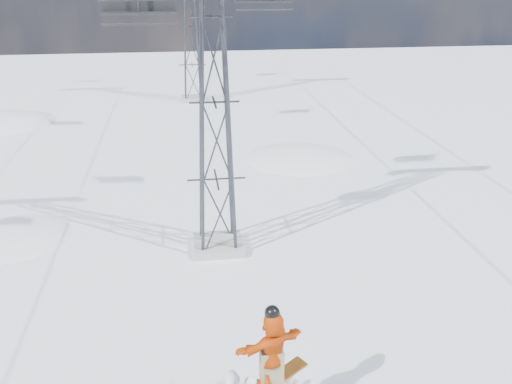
% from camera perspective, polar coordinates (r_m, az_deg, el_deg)
% --- Properties ---
extents(snow_terrain, '(39.00, 37.00, 22.00)m').
position_cam_1_polar(snow_terrain, '(37.73, -13.59, -9.80)').
color(snow_terrain, white).
rests_on(snow_terrain, ground).
extents(lift_tower_near, '(5.20, 1.80, 11.43)m').
position_cam_1_polar(lift_tower_near, '(19.37, -4.19, 8.85)').
color(lift_tower_near, '#999999').
rests_on(lift_tower_near, ground).
extents(lift_tower_far, '(5.20, 1.80, 11.43)m').
position_cam_1_polar(lift_tower_far, '(44.07, -6.57, 16.03)').
color(lift_tower_far, '#999999').
rests_on(lift_tower_far, ground).
extents(lift_chair_near, '(2.16, 0.62, 2.68)m').
position_cam_1_polar(lift_chair_near, '(17.72, -11.67, 17.86)').
color(lift_chair_near, black).
rests_on(lift_chair_near, ground).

